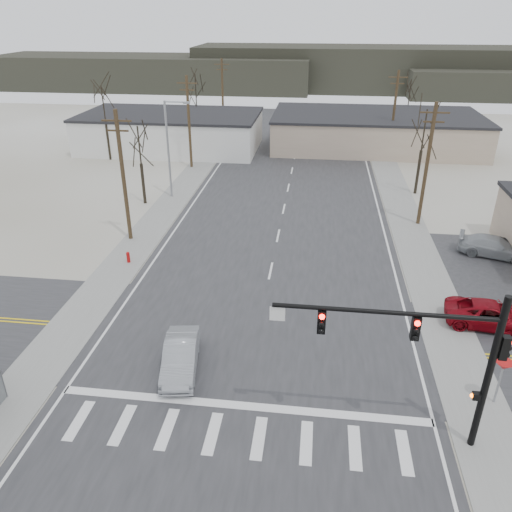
# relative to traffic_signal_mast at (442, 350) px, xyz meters

# --- Properties ---
(ground) EXTENTS (140.00, 140.00, 0.00)m
(ground) POSITION_rel_traffic_signal_mast_xyz_m (-7.89, 6.20, -4.67)
(ground) COLOR silver
(ground) RESTS_ON ground
(main_road) EXTENTS (18.00, 110.00, 0.05)m
(main_road) POSITION_rel_traffic_signal_mast_xyz_m (-7.89, 21.20, -4.65)
(main_road) COLOR #29292C
(main_road) RESTS_ON ground
(cross_road) EXTENTS (90.00, 10.00, 0.04)m
(cross_road) POSITION_rel_traffic_signal_mast_xyz_m (-7.89, 6.20, -4.65)
(cross_road) COLOR #29292C
(cross_road) RESTS_ON ground
(sidewalk_left) EXTENTS (3.00, 90.00, 0.06)m
(sidewalk_left) POSITION_rel_traffic_signal_mast_xyz_m (-18.49, 26.20, -4.64)
(sidewalk_left) COLOR gray
(sidewalk_left) RESTS_ON ground
(sidewalk_right) EXTENTS (3.00, 90.00, 0.06)m
(sidewalk_right) POSITION_rel_traffic_signal_mast_xyz_m (2.71, 26.20, -4.64)
(sidewalk_right) COLOR gray
(sidewalk_right) RESTS_ON ground
(traffic_signal_mast) EXTENTS (8.95, 0.43, 7.20)m
(traffic_signal_mast) POSITION_rel_traffic_signal_mast_xyz_m (0.00, 0.00, 0.00)
(traffic_signal_mast) COLOR black
(traffic_signal_mast) RESTS_ON ground
(fire_hydrant) EXTENTS (0.24, 0.24, 0.87)m
(fire_hydrant) POSITION_rel_traffic_signal_mast_xyz_m (-18.09, 14.20, -4.22)
(fire_hydrant) COLOR #A50C0C
(fire_hydrant) RESTS_ON ground
(yield_sign) EXTENTS (0.80, 0.80, 2.35)m
(yield_sign) POSITION_rel_traffic_signal_mast_xyz_m (3.61, 2.70, -2.61)
(yield_sign) COLOR gray
(yield_sign) RESTS_ON ground
(building_left_far) EXTENTS (22.30, 12.30, 4.50)m
(building_left_far) POSITION_rel_traffic_signal_mast_xyz_m (-23.89, 46.20, -2.42)
(building_left_far) COLOR silver
(building_left_far) RESTS_ON ground
(building_right_far) EXTENTS (26.30, 14.30, 4.30)m
(building_right_far) POSITION_rel_traffic_signal_mast_xyz_m (2.11, 50.20, -2.52)
(building_right_far) COLOR tan
(building_right_far) RESTS_ON ground
(upole_left_b) EXTENTS (2.20, 0.30, 10.00)m
(upole_left_b) POSITION_rel_traffic_signal_mast_xyz_m (-19.39, 18.20, 0.55)
(upole_left_b) COLOR #43341F
(upole_left_b) RESTS_ON ground
(upole_left_c) EXTENTS (2.20, 0.30, 10.00)m
(upole_left_c) POSITION_rel_traffic_signal_mast_xyz_m (-19.39, 38.20, 0.55)
(upole_left_c) COLOR #43341F
(upole_left_c) RESTS_ON ground
(upole_left_d) EXTENTS (2.20, 0.30, 10.00)m
(upole_left_d) POSITION_rel_traffic_signal_mast_xyz_m (-19.39, 58.20, 0.55)
(upole_left_d) COLOR #43341F
(upole_left_d) RESTS_ON ground
(upole_right_a) EXTENTS (2.20, 0.30, 10.00)m
(upole_right_a) POSITION_rel_traffic_signal_mast_xyz_m (3.61, 24.20, 0.55)
(upole_right_a) COLOR #43341F
(upole_right_a) RESTS_ON ground
(upole_right_b) EXTENTS (2.20, 0.30, 10.00)m
(upole_right_b) POSITION_rel_traffic_signal_mast_xyz_m (3.61, 46.20, 0.55)
(upole_right_b) COLOR #43341F
(upole_right_b) RESTS_ON ground
(streetlight_main) EXTENTS (2.40, 0.25, 9.00)m
(streetlight_main) POSITION_rel_traffic_signal_mast_xyz_m (-18.69, 28.20, 0.41)
(streetlight_main) COLOR gray
(streetlight_main) RESTS_ON ground
(tree_left_near) EXTENTS (3.30, 3.30, 7.35)m
(tree_left_near) POSITION_rel_traffic_signal_mast_xyz_m (-20.89, 26.20, 0.55)
(tree_left_near) COLOR black
(tree_left_near) RESTS_ON ground
(tree_right_mid) EXTENTS (3.74, 3.74, 8.33)m
(tree_right_mid) POSITION_rel_traffic_signal_mast_xyz_m (4.61, 32.20, 1.26)
(tree_right_mid) COLOR black
(tree_right_mid) RESTS_ON ground
(tree_left_far) EXTENTS (3.96, 3.96, 8.82)m
(tree_left_far) POSITION_rel_traffic_signal_mast_xyz_m (-21.89, 52.20, 1.61)
(tree_left_far) COLOR black
(tree_left_far) RESTS_ON ground
(tree_right_far) EXTENTS (3.52, 3.52, 7.84)m
(tree_right_far) POSITION_rel_traffic_signal_mast_xyz_m (7.11, 58.20, 0.91)
(tree_right_far) COLOR black
(tree_right_far) RESTS_ON ground
(tree_left_mid) EXTENTS (3.96, 3.96, 8.82)m
(tree_left_mid) POSITION_rel_traffic_signal_mast_xyz_m (-29.89, 40.20, 1.61)
(tree_left_mid) COLOR black
(tree_left_mid) RESTS_ON ground
(hill_left) EXTENTS (70.00, 18.00, 7.00)m
(hill_left) POSITION_rel_traffic_signal_mast_xyz_m (-42.89, 98.20, -1.17)
(hill_left) COLOR #333026
(hill_left) RESTS_ON ground
(hill_center) EXTENTS (80.00, 18.00, 9.00)m
(hill_center) POSITION_rel_traffic_signal_mast_xyz_m (7.11, 102.20, -0.17)
(hill_center) COLOR #333026
(hill_center) RESTS_ON ground
(sedan_crossing) EXTENTS (2.29, 4.78, 1.51)m
(sedan_crossing) POSITION_rel_traffic_signal_mast_xyz_m (-11.32, 3.20, -3.87)
(sedan_crossing) COLOR gray
(sedan_crossing) RESTS_ON main_road
(car_far_a) EXTENTS (2.27, 4.80, 1.35)m
(car_far_a) POSITION_rel_traffic_signal_mast_xyz_m (-5.47, 45.91, -3.95)
(car_far_a) COLOR black
(car_far_a) RESTS_ON main_road
(car_far_b) EXTENTS (1.97, 4.52, 1.51)m
(car_far_b) POSITION_rel_traffic_signal_mast_xyz_m (-9.32, 53.11, -3.87)
(car_far_b) COLOR black
(car_far_b) RESTS_ON main_road
(car_parked_red) EXTENTS (5.40, 2.99, 1.43)m
(car_parked_red) POSITION_rel_traffic_signal_mast_xyz_m (5.24, 9.19, -3.92)
(car_parked_red) COLOR maroon
(car_parked_red) RESTS_ON parking_lot
(car_parked_silver) EXTENTS (5.33, 3.40, 1.44)m
(car_parked_silver) POSITION_rel_traffic_signal_mast_xyz_m (8.04, 18.60, -3.92)
(car_parked_silver) COLOR gray
(car_parked_silver) RESTS_ON parking_lot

